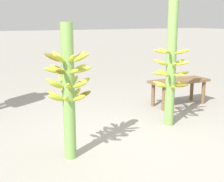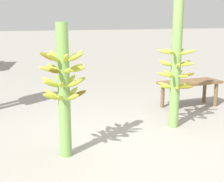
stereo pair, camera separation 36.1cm
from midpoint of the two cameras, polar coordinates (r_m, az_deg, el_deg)
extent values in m
plane|color=#9E998E|center=(3.53, 2.14, -10.26)|extent=(80.00, 80.00, 0.00)
cylinder|color=#7AA851|center=(3.12, -11.24, -0.37)|extent=(0.12, 0.12, 1.37)
ellipsoid|color=#ADB733|center=(3.00, -9.13, 6.07)|extent=(0.16, 0.16, 0.12)
ellipsoid|color=#ADB733|center=(3.12, -9.27, 6.32)|extent=(0.19, 0.07, 0.12)
ellipsoid|color=#ADB733|center=(3.19, -11.04, 6.39)|extent=(0.13, 0.18, 0.12)
ellipsoid|color=#ADB733|center=(3.16, -13.14, 6.24)|extent=(0.11, 0.19, 0.12)
ellipsoid|color=#736414|center=(3.06, -14.12, 5.97)|extent=(0.19, 0.10, 0.12)
ellipsoid|color=#ADB733|center=(2.95, -13.15, 5.78)|extent=(0.18, 0.14, 0.12)
ellipsoid|color=#ADB733|center=(2.93, -10.87, 5.83)|extent=(0.06, 0.18, 0.12)
ellipsoid|color=#ADB733|center=(3.06, -14.10, 3.68)|extent=(0.19, 0.08, 0.09)
ellipsoid|color=#736414|center=(2.95, -12.86, 3.43)|extent=(0.17, 0.15, 0.09)
ellipsoid|color=#ADB733|center=(2.94, -10.45, 3.50)|extent=(0.05, 0.19, 0.09)
ellipsoid|color=#ADB733|center=(3.03, -8.85, 3.84)|extent=(0.18, 0.15, 0.09)
ellipsoid|color=#ADB733|center=(3.15, -9.25, 4.16)|extent=(0.19, 0.09, 0.09)
ellipsoid|color=#ADB733|center=(3.22, -11.20, 4.25)|extent=(0.12, 0.19, 0.09)
ellipsoid|color=#ADB733|center=(3.17, -13.31, 4.04)|extent=(0.13, 0.19, 0.09)
ellipsoid|color=#ADB733|center=(3.02, -13.48, 1.00)|extent=(0.19, 0.10, 0.11)
ellipsoid|color=#ADB733|center=(2.96, -11.47, 0.86)|extent=(0.11, 0.19, 0.11)
ellipsoid|color=#ADB733|center=(3.01, -9.34, 1.13)|extent=(0.13, 0.18, 0.11)
ellipsoid|color=#ADB733|center=(3.12, -8.80, 1.58)|extent=(0.19, 0.08, 0.11)
ellipsoid|color=#ADB733|center=(3.22, -10.12, 1.87)|extent=(0.17, 0.16, 0.11)
ellipsoid|color=#ADB733|center=(3.22, -12.28, 1.80)|extent=(0.06, 0.19, 0.11)
ellipsoid|color=#ADB733|center=(3.14, -13.77, 1.42)|extent=(0.18, 0.14, 0.11)
ellipsoid|color=#ADB733|center=(3.06, -13.52, -1.31)|extent=(0.19, 0.07, 0.11)
ellipsoid|color=#ADB733|center=(2.99, -11.70, -1.56)|extent=(0.13, 0.18, 0.11)
ellipsoid|color=#ADB733|center=(3.02, -9.48, -1.32)|extent=(0.11, 0.19, 0.11)
ellipsoid|color=#736414|center=(3.13, -8.67, -0.80)|extent=(0.19, 0.10, 0.11)
ellipsoid|color=#ADB733|center=(3.24, -9.77, -0.40)|extent=(0.18, 0.14, 0.11)
ellipsoid|color=#ADB733|center=(3.26, -11.87, -0.40)|extent=(0.06, 0.19, 0.11)
ellipsoid|color=#ADB733|center=(3.18, -13.53, -0.80)|extent=(0.17, 0.16, 0.11)
cylinder|color=#7AA851|center=(4.09, 8.29, 4.99)|extent=(0.13, 0.13, 1.67)
ellipsoid|color=#ADB733|center=(3.93, 7.68, 7.00)|extent=(0.18, 0.14, 0.08)
ellipsoid|color=#ADB733|center=(3.97, 9.82, 6.97)|extent=(0.05, 0.19, 0.08)
ellipsoid|color=#ADB733|center=(4.11, 10.42, 7.15)|extent=(0.19, 0.12, 0.08)
ellipsoid|color=#736414|center=(4.22, 8.99, 7.34)|extent=(0.18, 0.14, 0.08)
ellipsoid|color=#ADB733|center=(4.19, 6.97, 7.37)|extent=(0.05, 0.19, 0.08)
ellipsoid|color=#ADB733|center=(4.05, 6.27, 7.20)|extent=(0.19, 0.12, 0.08)
ellipsoid|color=#ADB733|center=(4.24, 7.85, 5.41)|extent=(0.12, 0.19, 0.08)
ellipsoid|color=#ADB733|center=(4.14, 6.31, 5.28)|extent=(0.14, 0.18, 0.08)
ellipsoid|color=#ADB733|center=(3.99, 6.70, 4.99)|extent=(0.19, 0.05, 0.08)
ellipsoid|color=#ADB733|center=(3.95, 8.76, 4.84)|extent=(0.12, 0.19, 0.08)
ellipsoid|color=#ADB733|center=(4.05, 10.31, 4.98)|extent=(0.14, 0.18, 0.08)
ellipsoid|color=#ADB733|center=(4.20, 9.80, 5.27)|extent=(0.19, 0.05, 0.08)
ellipsoid|color=#736414|center=(4.15, 10.27, 3.18)|extent=(0.19, 0.12, 0.07)
ellipsoid|color=#ADB733|center=(4.26, 8.85, 3.47)|extent=(0.18, 0.14, 0.07)
ellipsoid|color=#ADB733|center=(4.23, 6.85, 3.46)|extent=(0.05, 0.19, 0.07)
ellipsoid|color=#ADB733|center=(4.08, 6.16, 3.16)|extent=(0.19, 0.12, 0.07)
ellipsoid|color=#ADB733|center=(3.97, 7.56, 2.85)|extent=(0.18, 0.14, 0.07)
ellipsoid|color=#ADB733|center=(4.01, 9.68, 2.86)|extent=(0.05, 0.19, 0.07)
ellipsoid|color=#ADB733|center=(4.05, 6.54, 0.93)|extent=(0.19, 0.05, 0.08)
ellipsoid|color=#ADB733|center=(4.00, 8.54, 0.72)|extent=(0.12, 0.19, 0.08)
ellipsoid|color=#736414|center=(4.09, 10.14, 0.95)|extent=(0.13, 0.18, 0.08)
ellipsoid|color=#ADB733|center=(4.24, 9.72, 1.37)|extent=(0.19, 0.05, 0.08)
ellipsoid|color=#ADB733|center=(4.29, 7.81, 1.56)|extent=(0.12, 0.19, 0.08)
ellipsoid|color=#ADB733|center=(4.19, 6.23, 1.35)|extent=(0.13, 0.18, 0.08)
cube|color=brown|center=(5.20, 10.27, 1.81)|extent=(1.03, 0.42, 0.04)
cylinder|color=brown|center=(5.11, 5.53, -0.68)|extent=(0.06, 0.06, 0.39)
cylinder|color=brown|center=(5.61, 12.61, 0.29)|extent=(0.06, 0.06, 0.39)
cylinder|color=brown|center=(4.89, 7.38, -1.35)|extent=(0.06, 0.06, 0.39)
cylinder|color=brown|center=(5.41, 14.56, -0.28)|extent=(0.06, 0.06, 0.39)
camera|label=1|loc=(0.18, -92.86, -0.65)|focal=50.00mm
camera|label=2|loc=(0.18, 87.14, 0.65)|focal=50.00mm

